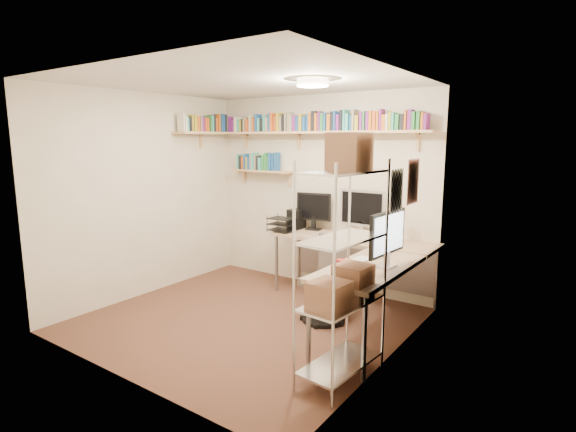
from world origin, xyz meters
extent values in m
plane|color=#4C3020|center=(0.00, 0.00, 0.00)|extent=(3.20, 3.20, 0.00)
cube|color=beige|center=(0.00, 1.50, 1.25)|extent=(3.20, 0.04, 2.50)
cube|color=beige|center=(-1.60, 0.00, 1.25)|extent=(0.04, 3.00, 2.50)
cube|color=beige|center=(1.60, 0.00, 1.25)|extent=(0.04, 3.00, 2.50)
cube|color=beige|center=(0.00, -1.50, 1.25)|extent=(3.20, 0.04, 2.50)
cube|color=silver|center=(0.00, 0.00, 2.50)|extent=(3.20, 3.00, 0.04)
cube|color=silver|center=(1.59, 0.55, 1.55)|extent=(0.01, 0.30, 0.42)
cube|color=silver|center=(1.59, 0.15, 1.50)|extent=(0.01, 0.28, 0.38)
cylinder|color=#FFEAC6|center=(0.70, 0.20, 2.46)|extent=(0.30, 0.30, 0.06)
cube|color=tan|center=(0.00, 1.38, 2.02)|extent=(3.05, 0.25, 0.03)
cube|color=tan|center=(-1.48, 0.95, 2.02)|extent=(0.25, 1.00, 0.03)
cube|color=tan|center=(-0.85, 1.40, 1.50)|extent=(0.95, 0.20, 0.02)
cube|color=tan|center=(-1.20, 1.44, 1.95)|extent=(0.03, 0.20, 0.20)
cube|color=tan|center=(-0.30, 1.44, 1.95)|extent=(0.03, 0.20, 0.20)
cube|color=tan|center=(0.60, 1.44, 1.95)|extent=(0.03, 0.20, 0.20)
cube|color=tan|center=(1.30, 1.44, 1.95)|extent=(0.03, 0.20, 0.20)
cube|color=#1B4C8B|center=(-1.47, 1.38, 2.12)|extent=(0.02, 0.12, 0.17)
cube|color=gray|center=(-1.43, 1.38, 2.14)|extent=(0.04, 0.14, 0.21)
cube|color=#732078|center=(-1.37, 1.38, 2.14)|extent=(0.03, 0.14, 0.22)
cube|color=#732078|center=(-1.32, 1.38, 2.12)|extent=(0.04, 0.12, 0.17)
cube|color=beige|center=(-1.27, 1.38, 2.14)|extent=(0.04, 0.13, 0.21)
cube|color=teal|center=(-1.22, 1.38, 2.13)|extent=(0.04, 0.12, 0.18)
cube|color=#AE9820|center=(-1.18, 1.38, 2.12)|extent=(0.03, 0.12, 0.17)
cube|color=black|center=(-1.14, 1.38, 2.12)|extent=(0.03, 0.12, 0.18)
cube|color=gray|center=(-1.10, 1.38, 2.13)|extent=(0.03, 0.15, 0.18)
cube|color=#C24D19|center=(-1.05, 1.38, 2.12)|extent=(0.04, 0.15, 0.17)
cube|color=beige|center=(-1.01, 1.38, 2.15)|extent=(0.02, 0.11, 0.22)
cube|color=gray|center=(-0.97, 1.38, 2.13)|extent=(0.03, 0.13, 0.19)
cube|color=#C24D19|center=(-0.94, 1.38, 2.13)|extent=(0.03, 0.15, 0.20)
cube|color=#1B4C8B|center=(-0.90, 1.38, 2.15)|extent=(0.03, 0.13, 0.24)
cube|color=teal|center=(-0.86, 1.38, 2.13)|extent=(0.04, 0.12, 0.18)
cube|color=black|center=(-0.80, 1.38, 2.12)|extent=(0.04, 0.14, 0.17)
cube|color=teal|center=(-0.76, 1.38, 2.14)|extent=(0.04, 0.12, 0.21)
cube|color=gray|center=(-0.71, 1.38, 2.13)|extent=(0.04, 0.15, 0.19)
cube|color=#1B4C8B|center=(-0.67, 1.38, 2.15)|extent=(0.03, 0.13, 0.24)
cube|color=#C24D19|center=(-0.63, 1.38, 2.16)|extent=(0.04, 0.15, 0.24)
cube|color=#C24D19|center=(-0.58, 1.38, 2.13)|extent=(0.03, 0.12, 0.19)
cube|color=#AE9820|center=(-0.53, 1.38, 2.15)|extent=(0.04, 0.13, 0.24)
cube|color=gray|center=(-0.49, 1.38, 2.13)|extent=(0.03, 0.13, 0.20)
cube|color=black|center=(-0.45, 1.38, 2.14)|extent=(0.03, 0.14, 0.22)
cube|color=gray|center=(-0.41, 1.38, 2.16)|extent=(0.02, 0.13, 0.24)
cube|color=gray|center=(-0.36, 1.38, 2.16)|extent=(0.04, 0.11, 0.24)
cube|color=gray|center=(-0.32, 1.38, 2.14)|extent=(0.04, 0.14, 0.20)
cube|color=#732078|center=(-0.28, 1.38, 2.13)|extent=(0.04, 0.12, 0.20)
cube|color=#1B4C8B|center=(-0.23, 1.38, 2.13)|extent=(0.04, 0.13, 0.19)
cube|color=#AE9820|center=(-0.18, 1.38, 2.14)|extent=(0.04, 0.14, 0.21)
cube|color=#1B4C8B|center=(-0.12, 1.38, 2.13)|extent=(0.04, 0.14, 0.19)
cube|color=#1B4C8B|center=(-0.07, 1.38, 2.14)|extent=(0.03, 0.12, 0.22)
cube|color=#CB6417|center=(-0.04, 1.38, 2.15)|extent=(0.04, 0.13, 0.22)
cube|color=black|center=(0.01, 1.38, 2.16)|extent=(0.04, 0.12, 0.25)
cube|color=#CB6417|center=(0.06, 1.38, 2.14)|extent=(0.03, 0.14, 0.22)
cube|color=#732078|center=(0.09, 1.38, 2.16)|extent=(0.03, 0.11, 0.24)
cube|color=#297C3A|center=(0.14, 1.38, 2.14)|extent=(0.04, 0.12, 0.22)
cube|color=#1B4C8B|center=(0.18, 1.38, 2.15)|extent=(0.03, 0.14, 0.22)
cube|color=#CB6417|center=(0.23, 1.38, 2.14)|extent=(0.04, 0.12, 0.20)
cube|color=black|center=(0.28, 1.38, 2.15)|extent=(0.04, 0.12, 0.23)
cube|color=#1B4C8B|center=(0.32, 1.38, 2.15)|extent=(0.03, 0.14, 0.24)
cube|color=#732078|center=(0.36, 1.38, 2.13)|extent=(0.04, 0.13, 0.19)
cube|color=black|center=(0.40, 1.38, 2.16)|extent=(0.03, 0.13, 0.24)
cube|color=teal|center=(0.44, 1.38, 2.16)|extent=(0.02, 0.13, 0.25)
cube|color=teal|center=(0.48, 1.38, 2.13)|extent=(0.04, 0.14, 0.20)
cube|color=#1B4C8B|center=(0.53, 1.38, 2.13)|extent=(0.02, 0.12, 0.18)
cube|color=gray|center=(0.56, 1.38, 2.16)|extent=(0.03, 0.13, 0.25)
cube|color=#AE9820|center=(0.61, 1.38, 2.12)|extent=(0.04, 0.13, 0.18)
cube|color=#732078|center=(0.66, 1.38, 2.14)|extent=(0.03, 0.13, 0.21)
cube|color=#297C3A|center=(0.70, 1.38, 2.15)|extent=(0.02, 0.13, 0.22)
cube|color=#732078|center=(0.74, 1.38, 2.14)|extent=(0.04, 0.12, 0.22)
cube|color=#CB6417|center=(0.78, 1.38, 2.15)|extent=(0.03, 0.13, 0.22)
cube|color=#C24D19|center=(0.83, 1.38, 2.14)|extent=(0.04, 0.13, 0.22)
cube|color=#CB6417|center=(0.87, 1.38, 2.14)|extent=(0.02, 0.13, 0.21)
cube|color=#732078|center=(0.90, 1.38, 2.15)|extent=(0.03, 0.12, 0.24)
cube|color=#CB6417|center=(0.94, 1.38, 2.12)|extent=(0.04, 0.11, 0.18)
cube|color=beige|center=(0.98, 1.38, 2.13)|extent=(0.03, 0.13, 0.18)
cube|color=#AE9820|center=(1.02, 1.38, 2.14)|extent=(0.03, 0.11, 0.21)
cube|color=teal|center=(1.06, 1.38, 2.13)|extent=(0.03, 0.14, 0.19)
cube|color=#297C3A|center=(1.10, 1.38, 2.12)|extent=(0.04, 0.13, 0.18)
cube|color=black|center=(1.16, 1.38, 2.12)|extent=(0.04, 0.13, 0.18)
cube|color=#CB6417|center=(1.20, 1.38, 2.14)|extent=(0.02, 0.13, 0.22)
cube|color=#732078|center=(1.24, 1.38, 2.15)|extent=(0.04, 0.12, 0.22)
cube|color=#297C3A|center=(1.29, 1.38, 2.13)|extent=(0.04, 0.14, 0.20)
cube|color=#297C3A|center=(1.34, 1.38, 2.13)|extent=(0.04, 0.12, 0.20)
cube|color=#CB6417|center=(1.38, 1.38, 2.13)|extent=(0.03, 0.12, 0.19)
cube|color=#732078|center=(1.42, 1.38, 2.12)|extent=(0.03, 0.13, 0.17)
cube|color=beige|center=(-1.48, 0.51, 2.15)|extent=(0.12, 0.02, 0.24)
cube|color=beige|center=(-1.48, 0.54, 2.14)|extent=(0.14, 0.03, 0.20)
cube|color=teal|center=(-1.48, 0.58, 2.13)|extent=(0.13, 0.03, 0.18)
cube|color=black|center=(-1.48, 0.62, 2.13)|extent=(0.14, 0.03, 0.19)
cube|color=#AE9820|center=(-1.48, 0.66, 2.14)|extent=(0.13, 0.03, 0.21)
cube|color=#AE9820|center=(-1.48, 0.71, 2.14)|extent=(0.14, 0.04, 0.21)
cube|color=#C24D19|center=(-1.48, 0.76, 2.13)|extent=(0.13, 0.04, 0.20)
cube|color=gray|center=(-1.48, 0.81, 2.14)|extent=(0.13, 0.02, 0.20)
cube|color=#732078|center=(-1.48, 0.85, 2.13)|extent=(0.12, 0.04, 0.20)
cube|color=#C24D19|center=(-1.48, 0.90, 2.13)|extent=(0.13, 0.03, 0.18)
cube|color=#C24D19|center=(-1.48, 0.95, 2.13)|extent=(0.11, 0.04, 0.19)
cube|color=#297C3A|center=(-1.48, 0.99, 2.14)|extent=(0.15, 0.03, 0.22)
cube|color=teal|center=(-1.48, 1.03, 2.15)|extent=(0.13, 0.03, 0.22)
cube|color=black|center=(-1.48, 1.06, 2.15)|extent=(0.14, 0.03, 0.23)
cube|color=#C24D19|center=(-1.48, 1.11, 2.13)|extent=(0.11, 0.04, 0.19)
cube|color=#CB6417|center=(-1.48, 1.16, 2.16)|extent=(0.13, 0.03, 0.24)
cube|color=#1B4C8B|center=(-1.48, 1.21, 2.16)|extent=(0.14, 0.04, 0.25)
cube|color=#1B4C8B|center=(-1.48, 1.25, 2.16)|extent=(0.13, 0.03, 0.25)
cube|color=black|center=(-1.48, 1.29, 2.16)|extent=(0.13, 0.04, 0.24)
cube|color=beige|center=(-1.48, 1.34, 2.15)|extent=(0.13, 0.04, 0.23)
cube|color=#AE9820|center=(-1.48, 1.37, 2.13)|extent=(0.13, 0.02, 0.19)
cube|color=teal|center=(-1.26, 1.40, 1.62)|extent=(0.03, 0.12, 0.21)
cube|color=black|center=(-1.21, 1.40, 1.61)|extent=(0.04, 0.14, 0.19)
cube|color=#C24D19|center=(-1.17, 1.40, 1.61)|extent=(0.03, 0.15, 0.19)
cube|color=#1B4C8B|center=(-1.13, 1.40, 1.62)|extent=(0.03, 0.13, 0.22)
cube|color=#AE9820|center=(-1.10, 1.40, 1.60)|extent=(0.03, 0.12, 0.17)
cube|color=#1B4C8B|center=(-1.06, 1.40, 1.60)|extent=(0.03, 0.15, 0.18)
cube|color=gray|center=(-1.02, 1.40, 1.62)|extent=(0.03, 0.11, 0.22)
cube|color=teal|center=(-0.98, 1.40, 1.63)|extent=(0.04, 0.13, 0.23)
cube|color=gray|center=(-0.94, 1.40, 1.62)|extent=(0.03, 0.14, 0.21)
cube|color=black|center=(-0.91, 1.40, 1.61)|extent=(0.04, 0.12, 0.19)
cube|color=teal|center=(-0.86, 1.40, 1.60)|extent=(0.04, 0.14, 0.17)
cube|color=#297C3A|center=(-0.81, 1.40, 1.62)|extent=(0.04, 0.11, 0.21)
cube|color=#297C3A|center=(-0.77, 1.40, 1.63)|extent=(0.03, 0.11, 0.24)
cube|color=#297C3A|center=(-0.73, 1.40, 1.61)|extent=(0.03, 0.11, 0.19)
cube|color=#1B4C8B|center=(-0.69, 1.40, 1.63)|extent=(0.03, 0.14, 0.24)
cube|color=#1B4C8B|center=(-0.64, 1.40, 1.62)|extent=(0.03, 0.11, 0.22)
cube|color=#1B4C8B|center=(-0.60, 1.40, 1.64)|extent=(0.03, 0.12, 0.25)
cube|color=tan|center=(0.65, 1.22, 0.75)|extent=(1.99, 0.63, 0.04)
cube|color=tan|center=(1.33, 0.20, 0.75)|extent=(0.63, 1.36, 0.04)
cylinder|color=gray|center=(-0.29, 0.96, 0.37)|extent=(0.04, 0.04, 0.73)
cylinder|color=gray|center=(-0.29, 1.48, 0.37)|extent=(0.04, 0.04, 0.73)
cylinder|color=gray|center=(1.59, 1.48, 0.37)|extent=(0.04, 0.04, 0.73)
cylinder|color=gray|center=(1.07, -0.42, 0.37)|extent=(0.04, 0.04, 0.73)
cylinder|color=gray|center=(1.59, -0.42, 0.37)|extent=(0.04, 0.04, 0.73)
cube|color=gray|center=(0.65, 1.49, 0.42)|extent=(1.89, 0.02, 0.58)
cube|color=silver|center=(0.70, 1.35, 1.12)|extent=(0.58, 0.03, 0.44)
cube|color=black|center=(0.70, 1.32, 1.12)|extent=(0.52, 0.00, 0.38)
cube|color=black|center=(0.02, 1.35, 1.08)|extent=(0.46, 0.03, 0.36)
cube|color=black|center=(1.48, 0.26, 1.10)|extent=(0.03, 0.61, 0.40)
cube|color=silver|center=(1.46, 0.26, 1.10)|extent=(0.00, 0.55, 0.34)
cube|color=white|center=(0.70, 1.03, 0.78)|extent=(0.44, 0.14, 0.02)
cube|color=white|center=(1.17, 0.26, 0.78)|extent=(0.14, 0.42, 0.02)
cylinder|color=red|center=(1.17, 1.22, 0.79)|extent=(0.10, 0.10, 0.02)
cylinder|color=red|center=(1.17, 1.22, 0.94)|extent=(0.03, 0.03, 0.29)
cone|color=red|center=(1.17, 1.22, 1.11)|extent=(0.13, 0.13, 0.09)
sphere|color=#FFBF72|center=(1.17, 1.22, 1.08)|extent=(0.06, 0.06, 0.06)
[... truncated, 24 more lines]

